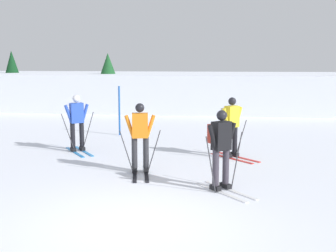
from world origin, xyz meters
name	(u,v)px	position (x,y,z in m)	size (l,w,h in m)	color
ground_plane	(132,225)	(0.00, 0.00, 0.00)	(120.00, 120.00, 0.00)	silver
far_snow_ridge	(198,90)	(0.00, 18.43, 0.99)	(80.00, 8.03, 1.99)	silver
skier_blue	(77,121)	(-2.88, 5.61, 0.92)	(1.25, 1.51, 1.71)	#237AC6
skier_black	(220,146)	(1.44, 2.20, 0.96)	(1.33, 1.45, 1.71)	silver
skier_orange	(140,136)	(-0.51, 3.38, 0.92)	(0.99, 1.64, 1.71)	black
skier_yellow	(231,124)	(1.71, 5.40, 0.95)	(1.38, 1.40, 1.71)	red
trail_marker_pole	(119,111)	(-2.30, 8.58, 0.90)	(0.07, 0.07, 1.81)	#1E56AD
conifer_far_left	(108,75)	(-4.96, 16.91, 1.91)	(1.76, 1.76, 3.13)	#513823
conifer_far_right	(12,73)	(-11.27, 18.17, 1.94)	(1.60, 1.60, 3.32)	#513823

